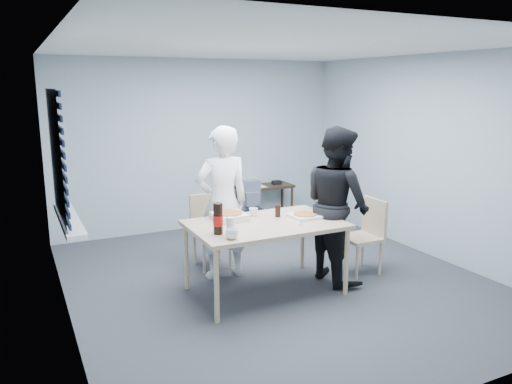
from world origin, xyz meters
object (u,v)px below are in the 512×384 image
dining_table (265,228)px  mug_a (232,234)px  backpack (250,195)px  chair_far (209,225)px  soda_bottle (218,219)px  person_white (222,203)px  side_table (265,190)px  chair_right (367,230)px  person_black (337,204)px  mug_b (253,212)px  stool (250,215)px

dining_table → mug_a: bearing=-145.8°
dining_table → backpack: size_ratio=3.88×
chair_far → soda_bottle: 1.34m
dining_table → person_white: person_white is taller
dining_table → side_table: 2.84m
chair_right → side_table: (-0.08, 2.52, 0.02)m
dining_table → person_white: size_ratio=0.90×
chair_far → side_table: chair_far is taller
person_black → mug_a: 1.50m
chair_right → mug_b: bearing=167.9°
chair_right → stool: 1.98m
chair_right → backpack: bearing=109.8°
chair_right → soda_bottle: (-1.96, -0.17, 0.42)m
stool → mug_a: mug_a is taller
chair_right → dining_table: bearing=-179.7°
mug_a → mug_b: mug_a is taller
backpack → mug_b: mug_b is taller
side_table → chair_right: bearing=-88.2°
chair_right → stool: chair_right is taller
dining_table → backpack: backpack is taller
person_white → mug_b: (0.24, -0.32, -0.06)m
person_white → chair_far: bearing=-89.8°
person_white → side_table: bearing=-128.6°
dining_table → mug_b: size_ratio=16.01×
mug_b → soda_bottle: (-0.60, -0.46, 0.10)m
mug_a → person_black: bearing=14.0°
mug_b → mug_a: bearing=-129.3°
person_black → backpack: person_black is taller
chair_right → person_black: size_ratio=0.50×
dining_table → person_black: (0.91, -0.01, 0.16)m
person_black → stool: person_black is taller
soda_bottle → backpack: bearing=57.2°
chair_far → person_white: bearing=-89.8°
mug_a → stool: bearing=60.9°
person_black → soda_bottle: (-1.51, -0.15, 0.04)m
person_black → soda_bottle: person_black is taller
stool → mug_a: 2.61m
side_table → mug_b: mug_b is taller
dining_table → soda_bottle: soda_bottle is taller
dining_table → mug_b: bearing=89.2°
mug_b → person_white: bearing=126.6°
chair_right → side_table: size_ratio=0.97×
person_white → soda_bottle: 0.86m
mug_a → soda_bottle: 0.24m
person_white → mug_b: size_ratio=17.70×
chair_far → person_black: person_black is taller
chair_right → mug_a: chair_right is taller
dining_table → person_white: bearing=110.7°
chair_far → chair_right: 1.91m
side_table → mug_a: 3.43m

